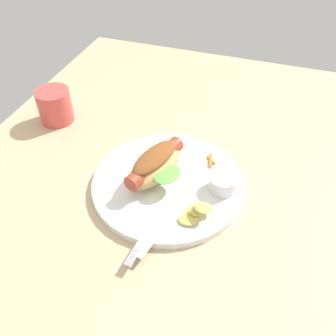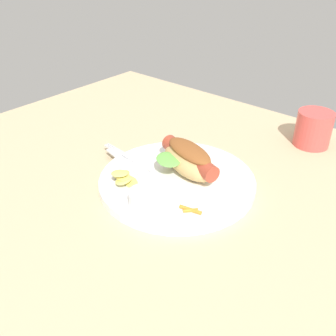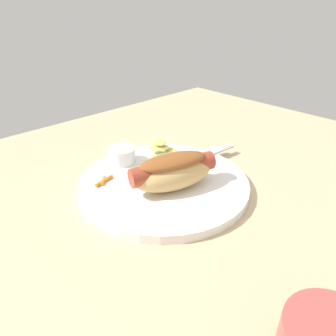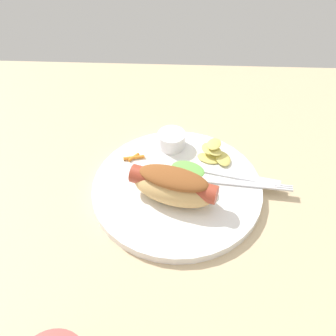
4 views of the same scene
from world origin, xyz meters
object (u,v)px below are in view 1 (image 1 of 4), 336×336
hot_dog (156,163)px  carrot_garnish (211,160)px  plate (168,184)px  chips_pile (197,211)px  drinking_cup (55,106)px  fork (149,229)px  sauce_ramekin (223,183)px  knife (162,227)px

hot_dog → carrot_garnish: 12.53cm
carrot_garnish → plate: bearing=-38.4°
carrot_garnish → chips_pile: bearing=4.3°
plate → drinking_cup: size_ratio=3.73×
plate → carrot_garnish: 10.85cm
plate → carrot_garnish: carrot_garnish is taller
plate → carrot_garnish: (-8.46, 6.70, 1.12)cm
carrot_garnish → fork: bearing=-15.9°
plate → sauce_ramekin: 11.10cm
fork → sauce_ramekin: bearing=149.5°
fork → carrot_garnish: (-20.94, 5.95, 0.12)cm
hot_dog → chips_pile: hot_dog is taller
hot_dog → carrot_garnish: (-7.59, 9.53, -2.92)cm
fork → knife: 2.20cm
hot_dog → drinking_cup: drinking_cup is taller
carrot_garnish → hot_dog: bearing=-51.5°
chips_pile → carrot_garnish: (-15.18, -1.13, -0.87)cm
knife → carrot_garnish: size_ratio=3.62×
plate → fork: 12.54cm
sauce_ramekin → chips_pile: sauce_ramekin is taller
plate → sauce_ramekin: bearing=97.5°
plate → hot_dog: hot_dog is taller
fork → chips_pile: chips_pile is taller
plate → sauce_ramekin: (-1.41, 10.76, 2.34)cm
hot_dog → chips_pile: bearing=72.2°
sauce_ramekin → fork: sauce_ramekin is taller
hot_dog → drinking_cup: (-12.29, -30.59, -0.75)cm
sauce_ramekin → chips_pile: 8.65cm
knife → plate: bearing=-154.1°
knife → carrot_garnish: carrot_garnish is taller
fork → carrot_garnish: carrot_garnish is taller
knife → chips_pile: 7.03cm
plate → drinking_cup: 36.06cm
carrot_garnish → drinking_cup: 40.45cm
knife → carrot_garnish: 20.25cm
plate → knife: 11.73cm
plate → carrot_garnish: bearing=141.6°
hot_dog → chips_pile: 13.24cm
sauce_ramekin → knife: sauce_ramekin is taller
plate → hot_dog: size_ratio=1.96×
carrot_garnish → drinking_cup: drinking_cup is taller
chips_pile → carrot_garnish: bearing=-175.7°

